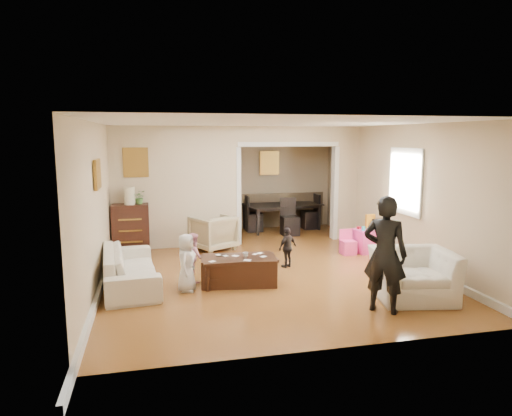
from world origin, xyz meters
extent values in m
plane|color=#A26129|center=(0.00, 0.00, 0.00)|extent=(7.00, 7.00, 0.00)
cube|color=#C4B28F|center=(-1.38, 1.80, 1.30)|extent=(2.75, 0.18, 2.60)
cube|color=#C4B28F|center=(2.48, 1.80, 1.30)|extent=(0.55, 0.18, 2.60)
cube|color=#C4B28F|center=(1.10, 1.80, 2.42)|extent=(2.22, 0.18, 0.35)
cube|color=white|center=(2.73, -0.40, 1.55)|extent=(0.03, 0.95, 1.10)
cube|color=brown|center=(-2.20, 1.70, 1.85)|extent=(0.45, 0.03, 0.55)
cube|color=brown|center=(-2.71, -0.60, 1.80)|extent=(0.03, 0.55, 0.40)
cube|color=brown|center=(1.10, 3.44, 1.70)|extent=(0.45, 0.03, 0.55)
imported|color=silver|center=(-2.28, -0.69, 0.30)|extent=(0.98, 2.11, 0.60)
imported|color=tan|center=(-0.66, 1.37, 0.37)|extent=(1.07, 1.08, 0.73)
imported|color=silver|center=(1.82, -2.23, 0.36)|extent=(1.27, 1.16, 0.72)
cube|color=#34140F|center=(-2.34, 1.49, 0.51)|extent=(0.73, 0.41, 1.01)
cylinder|color=beige|center=(-2.34, 1.49, 1.19)|extent=(0.22, 0.22, 0.36)
imported|color=#426F31|center=(-2.14, 1.49, 1.15)|extent=(0.26, 0.22, 0.28)
cube|color=#3C2013|center=(-0.56, -1.00, 0.22)|extent=(1.27, 0.77, 0.45)
imported|color=beige|center=(-0.46, -1.05, 0.49)|extent=(0.11, 0.11, 0.09)
cube|color=#FF43A8|center=(2.42, 0.47, 0.23)|extent=(0.54, 0.54, 0.47)
cube|color=yellow|center=(2.54, 0.57, 0.62)|extent=(0.21, 0.09, 0.30)
cylinder|color=#28C9C1|center=(2.32, 0.42, 0.51)|extent=(0.08, 0.08, 0.08)
cube|color=red|center=(2.30, 0.59, 0.49)|extent=(0.10, 0.09, 0.05)
imported|color=silver|center=(2.47, 0.35, 0.49)|extent=(0.22, 0.22, 0.05)
imported|color=black|center=(1.35, 3.05, 0.33)|extent=(2.06, 1.37, 0.67)
imported|color=black|center=(1.15, -2.59, 0.81)|extent=(0.69, 0.68, 1.61)
imported|color=silver|center=(-1.41, -1.15, 0.45)|extent=(0.41, 0.51, 0.90)
imported|color=pink|center=(-1.26, -0.70, 0.41)|extent=(0.38, 0.45, 0.82)
imported|color=black|center=(0.49, -0.25, 0.37)|extent=(0.47, 0.38, 0.74)
cube|color=white|center=(-0.16, -1.06, 0.45)|extent=(0.12, 0.11, 0.00)
cube|color=white|center=(-0.18, -0.83, 0.45)|extent=(0.13, 0.13, 0.00)
cube|color=white|center=(-0.87, -0.78, 0.45)|extent=(0.10, 0.11, 0.00)
cube|color=white|center=(-0.27, -0.88, 0.45)|extent=(0.10, 0.10, 0.00)
cube|color=white|center=(-0.60, -0.91, 0.45)|extent=(0.13, 0.13, 0.00)
cube|color=white|center=(-0.76, -0.87, 0.45)|extent=(0.10, 0.11, 0.00)
cube|color=white|center=(-0.46, -1.21, 0.45)|extent=(0.14, 0.13, 0.00)
cube|color=white|center=(-1.01, -1.16, 0.45)|extent=(0.13, 0.12, 0.00)
camera|label=1|loc=(-1.89, -8.03, 2.37)|focal=31.99mm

